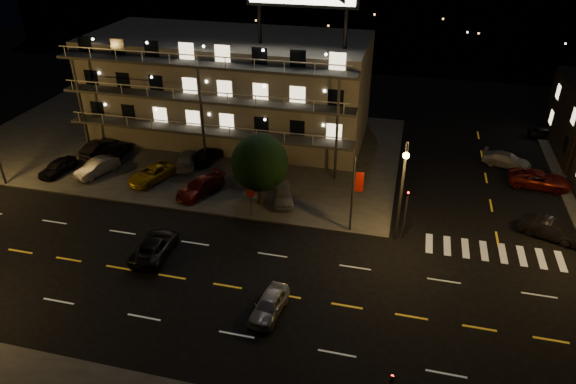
% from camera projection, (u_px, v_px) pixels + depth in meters
% --- Properties ---
extents(ground, '(140.00, 140.00, 0.00)m').
position_uv_depth(ground, '(256.00, 291.00, 33.69)').
color(ground, black).
rests_on(ground, ground).
extents(curb_nw, '(44.00, 24.00, 0.15)m').
position_uv_depth(curb_nw, '(184.00, 144.00, 53.37)').
color(curb_nw, '#31322F').
rests_on(curb_nw, ground).
extents(motel, '(28.00, 13.80, 18.10)m').
position_uv_depth(motel, '(230.00, 87.00, 53.15)').
color(motel, gray).
rests_on(motel, ground).
extents(streetlight_nc, '(0.44, 1.92, 8.00)m').
position_uv_depth(streetlight_nc, '(402.00, 183.00, 36.11)').
color(streetlight_nc, '#2D2D30').
rests_on(streetlight_nc, ground).
extents(signal_nw, '(0.20, 0.27, 4.60)m').
position_uv_depth(signal_nw, '(406.00, 209.00, 37.68)').
color(signal_nw, '#2D2D30').
rests_on(signal_nw, ground).
extents(banner_north, '(0.83, 0.16, 6.40)m').
position_uv_depth(banner_north, '(354.00, 193.00, 37.98)').
color(banner_north, '#2D2D30').
rests_on(banner_north, ground).
extents(stop_sign, '(0.91, 0.11, 2.61)m').
position_uv_depth(stop_sign, '(251.00, 198.00, 40.66)').
color(stop_sign, '#2D2D30').
rests_on(stop_sign, ground).
extents(tree, '(4.83, 4.65, 6.08)m').
position_uv_depth(tree, '(259.00, 164.00, 41.25)').
color(tree, black).
rests_on(tree, curb_nw).
extents(lot_car_0, '(2.16, 4.08, 1.32)m').
position_uv_depth(lot_car_0, '(58.00, 167.00, 47.36)').
color(lot_car_0, black).
rests_on(lot_car_0, curb_nw).
extents(lot_car_1, '(2.86, 4.51, 1.40)m').
position_uv_depth(lot_car_1, '(97.00, 167.00, 47.15)').
color(lot_car_1, gray).
rests_on(lot_car_1, curb_nw).
extents(lot_car_2, '(3.65, 5.12, 1.30)m').
position_uv_depth(lot_car_2, '(152.00, 174.00, 46.17)').
color(lot_car_2, gold).
rests_on(lot_car_2, curb_nw).
extents(lot_car_3, '(3.71, 5.10, 1.37)m').
position_uv_depth(lot_car_3, '(200.00, 186.00, 44.09)').
color(lot_car_3, '#5B120D').
rests_on(lot_car_3, curb_nw).
extents(lot_car_4, '(2.71, 4.32, 1.37)m').
position_uv_depth(lot_car_4, '(283.00, 194.00, 42.95)').
color(lot_car_4, gray).
rests_on(lot_car_4, curb_nw).
extents(lot_car_5, '(2.27, 4.42, 1.39)m').
position_uv_depth(lot_car_5, '(100.00, 147.00, 50.96)').
color(lot_car_5, black).
rests_on(lot_car_5, curb_nw).
extents(lot_car_6, '(2.54, 4.77, 1.28)m').
position_uv_depth(lot_car_6, '(114.00, 150.00, 50.45)').
color(lot_car_6, black).
rests_on(lot_car_6, curb_nw).
extents(lot_car_7, '(2.92, 4.74, 1.28)m').
position_uv_depth(lot_car_7, '(187.00, 159.00, 48.71)').
color(lot_car_7, gray).
rests_on(lot_car_7, curb_nw).
extents(lot_car_8, '(2.68, 4.60, 1.47)m').
position_uv_depth(lot_car_8, '(208.00, 154.00, 49.46)').
color(lot_car_8, black).
rests_on(lot_car_8, curb_nw).
extents(lot_car_9, '(2.20, 4.33, 1.36)m').
position_uv_depth(lot_car_9, '(274.00, 162.00, 48.12)').
color(lot_car_9, '#5B120D').
rests_on(lot_car_9, curb_nw).
extents(side_car_0, '(4.64, 3.00, 1.44)m').
position_uv_depth(side_car_0, '(550.00, 229.00, 38.62)').
color(side_car_0, black).
rests_on(side_car_0, ground).
extents(side_car_1, '(5.41, 2.85, 1.45)m').
position_uv_depth(side_car_1, '(540.00, 179.00, 45.42)').
color(side_car_1, '#5B120D').
rests_on(side_car_1, ground).
extents(side_car_2, '(4.82, 3.02, 1.30)m').
position_uv_depth(side_car_2, '(507.00, 160.00, 48.93)').
color(side_car_2, gray).
rests_on(side_car_2, ground).
extents(side_car_3, '(3.72, 1.68, 1.24)m').
position_uv_depth(side_car_3, '(547.00, 133.00, 54.50)').
color(side_car_3, black).
rests_on(side_car_3, ground).
extents(road_car_east, '(2.00, 4.02, 1.31)m').
position_uv_depth(road_car_east, '(269.00, 305.00, 31.62)').
color(road_car_east, gray).
rests_on(road_car_east, ground).
extents(road_car_west, '(2.52, 5.01, 1.36)m').
position_uv_depth(road_car_west, '(155.00, 247.00, 36.81)').
color(road_car_west, black).
rests_on(road_car_west, ground).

